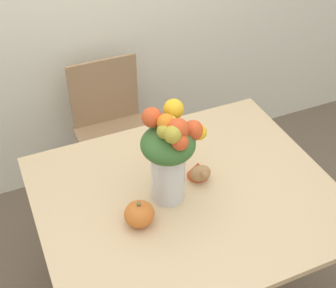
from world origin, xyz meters
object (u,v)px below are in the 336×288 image
at_px(flower_vase, 170,154).
at_px(pumpkin, 139,214).
at_px(turkey_figurine, 199,171).
at_px(dining_chair_near_window, 114,133).

distance_m(flower_vase, pumpkin, 0.26).
xyz_separation_m(turkey_figurine, dining_chair_near_window, (-0.15, 0.78, -0.30)).
xyz_separation_m(pumpkin, turkey_figurine, (0.33, 0.14, -0.01)).
distance_m(pumpkin, dining_chair_near_window, 0.98).
distance_m(turkey_figurine, dining_chair_near_window, 0.85).
bearing_deg(pumpkin, flower_vase, 27.85).
distance_m(flower_vase, turkey_figurine, 0.25).
relative_size(pumpkin, turkey_figurine, 0.95).
height_order(pumpkin, turkey_figurine, pumpkin).
height_order(flower_vase, pumpkin, flower_vase).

